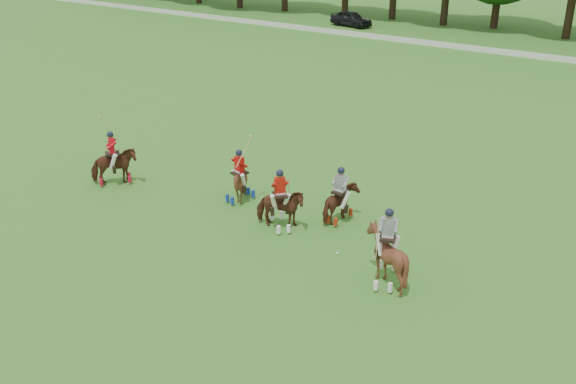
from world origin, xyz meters
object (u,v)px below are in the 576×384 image
Objects in this scene: polo_red_c at (240,184)px; polo_ball at (337,253)px; car_left at (351,19)px; polo_stripe_a at (340,203)px; polo_red_a at (114,166)px; polo_red_b at (280,208)px; polo_stripe_b at (386,256)px.

polo_ball is (5.24, -1.38, -0.69)m from polo_red_c.
car_left is 41.33m from polo_red_c.
polo_stripe_a reaches higher than polo_ball.
polo_red_b is (7.81, 0.77, -0.04)m from polo_red_a.
polo_red_a is at bearing -178.23° from polo_ball.
polo_ball is (22.61, -38.88, -0.69)m from car_left.
polo_red_a reaches higher than car_left.
polo_red_a is at bearing 178.80° from polo_stripe_b.
car_left is 41.05m from polo_red_a.
polo_red_a reaches higher than polo_ball.
polo_red_a is 12.50m from polo_stripe_b.
polo_red_b is 1.05× the size of polo_stripe_a.
polo_stripe_b reaches higher than polo_stripe_a.
car_left is at bearing 117.45° from polo_red_b.
polo_red_b is 4.80m from polo_stripe_b.
polo_red_a is at bearing -161.93° from polo_red_c.
polo_stripe_a is 2.55m from polo_ball.
polo_red_b is at bearing -130.08° from polo_stripe_a.
polo_ball is at bearing 164.05° from polo_stripe_b.
polo_red_c is 7.54m from polo_stripe_b.
polo_red_c is (17.38, -37.50, -0.00)m from car_left.
polo_stripe_b is 2.29m from polo_ball.
polo_red_c is 5.46m from polo_ball.
polo_red_a is at bearing -152.72° from car_left.
polo_red_b is at bearing 170.47° from polo_ball.
polo_red_c is 1.26× the size of polo_stripe_a.
polo_red_c is at bearing 18.07° from polo_red_a.
car_left is 1.97× the size of polo_red_b.
polo_red_c reaches higher than polo_stripe_b.
polo_red_b is at bearing 5.61° from polo_red_a.
polo_red_b is 24.44× the size of polo_ball.
car_left is 1.78× the size of polo_stripe_b.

